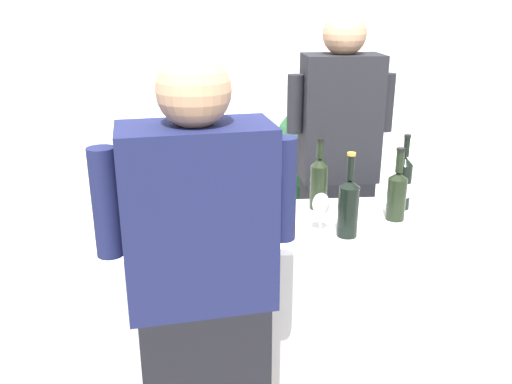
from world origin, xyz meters
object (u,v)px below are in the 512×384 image
wine_bottle_1 (265,207)px  ice_bucket (174,190)px  wine_bottle_4 (240,200)px  wine_glass (321,206)px  potted_shrub (310,182)px  wine_bottle_0 (403,182)px  wine_bottle_6 (206,203)px  person_guest (203,327)px  person_server (336,188)px  wine_bottle_3 (156,213)px  wine_bottle_8 (397,193)px  wine_bottle_2 (348,206)px  wine_bottle_5 (152,200)px  wine_bottle_7 (319,181)px

wine_bottle_1 → ice_bucket: (-0.38, 0.28, -0.01)m
wine_bottle_4 → wine_glass: size_ratio=1.82×
potted_shrub → wine_bottle_0: bearing=-77.1°
wine_glass → ice_bucket: 0.66m
wine_bottle_6 → wine_bottle_0: bearing=11.5°
wine_bottle_1 → person_guest: person_guest is taller
wine_bottle_4 → person_server: 0.82m
wine_bottle_3 → person_guest: bearing=-68.6°
ice_bucket → person_guest: person_guest is taller
person_server → wine_glass: bearing=-108.4°
wine_bottle_8 → person_guest: person_guest is taller
wine_bottle_1 → wine_bottle_6: (-0.24, 0.06, 0.00)m
wine_bottle_0 → wine_bottle_4: bearing=-170.5°
wine_bottle_2 → wine_glass: size_ratio=2.10×
potted_shrub → person_guest: bearing=-111.2°
wine_bottle_3 → wine_bottle_8: wine_bottle_8 is taller
wine_bottle_3 → wine_bottle_1: bearing=3.7°
wine_bottle_5 → person_server: person_server is taller
wine_bottle_6 → wine_bottle_8: wine_bottle_6 is taller
wine_bottle_3 → wine_bottle_7: size_ratio=0.95×
wine_bottle_7 → person_server: size_ratio=0.18×
wine_bottle_7 → wine_bottle_8: size_ratio=1.03×
wine_bottle_5 → person_server: size_ratio=0.19×
ice_bucket → wine_bottle_0: bearing=-1.8°
wine_bottle_7 → person_guest: (-0.52, -0.75, -0.23)m
wine_bottle_4 → wine_bottle_2: bearing=-20.1°
wine_bottle_3 → wine_bottle_5: wine_bottle_5 is taller
wine_bottle_3 → wine_bottle_0: bearing=14.1°
person_guest → wine_bottle_4: bearing=75.1°
wine_bottle_3 → potted_shrub: wine_bottle_3 is taller
wine_bottle_1 → wine_bottle_5: size_ratio=0.90×
wine_bottle_4 → wine_bottle_8: wine_bottle_8 is taller
wine_bottle_6 → wine_bottle_1: bearing=-14.8°
wine_glass → person_server: (0.23, 0.69, -0.17)m
wine_bottle_1 → wine_bottle_8: bearing=11.4°
wine_bottle_0 → ice_bucket: wine_bottle_0 is taller
wine_bottle_7 → wine_bottle_0: bearing=-4.7°
wine_bottle_0 → wine_bottle_5: same height
wine_bottle_1 → wine_bottle_8: (0.58, 0.12, -0.00)m
wine_bottle_5 → wine_bottle_6: bearing=-6.3°
wine_bottle_0 → wine_bottle_8: wine_bottle_0 is taller
wine_bottle_7 → wine_glass: bearing=-99.2°
wine_bottle_2 → wine_bottle_8: bearing=31.5°
wine_bottle_2 → ice_bucket: wine_bottle_2 is taller
wine_bottle_3 → wine_bottle_8: 1.02m
wine_bottle_0 → wine_bottle_8: size_ratio=1.08×
wine_glass → person_guest: 0.73m
wine_bottle_5 → wine_bottle_4: bearing=5.0°
wine_bottle_0 → wine_bottle_7: wine_bottle_0 is taller
wine_bottle_1 → wine_bottle_2: size_ratio=0.89×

